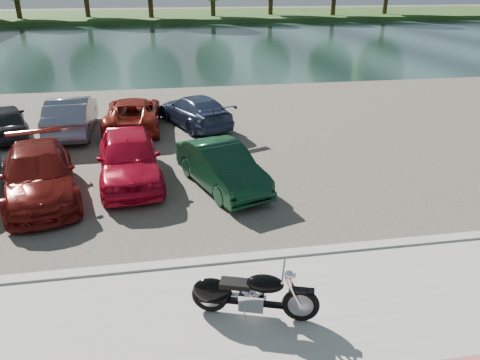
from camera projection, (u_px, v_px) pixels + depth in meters
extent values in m
plane|color=#595447|center=(311.00, 316.00, 8.69)|extent=(200.00, 200.00, 0.00)
cube|color=#A8A59E|center=(330.00, 353.00, 7.76)|extent=(60.00, 6.00, 0.10)
cube|color=#A8A59E|center=(284.00, 255.00, 10.47)|extent=(60.00, 0.30, 0.14)
cube|color=#444037|center=(226.00, 135.00, 18.63)|extent=(60.00, 18.00, 0.04)
cube|color=#172A27|center=(183.00, 43.00, 44.86)|extent=(120.00, 40.00, 0.00)
cube|color=#204619|center=(171.00, 16.00, 73.67)|extent=(120.00, 24.00, 0.60)
cylinder|color=#362513|center=(213.00, 0.00, 68.17)|extent=(0.70, 0.70, 4.50)
torus|color=black|center=(301.00, 305.00, 8.30)|extent=(0.68, 0.33, 0.68)
torus|color=black|center=(210.00, 296.00, 8.54)|extent=(0.68, 0.33, 0.68)
cylinder|color=#B2B2B7|center=(301.00, 305.00, 8.30)|extent=(0.46, 0.20, 0.46)
cylinder|color=#B2B2B7|center=(210.00, 296.00, 8.54)|extent=(0.46, 0.20, 0.46)
cylinder|color=silver|center=(293.00, 293.00, 8.11)|extent=(0.32, 0.15, 0.63)
cylinder|color=silver|center=(294.00, 286.00, 8.29)|extent=(0.32, 0.15, 0.63)
cylinder|color=silver|center=(283.00, 271.00, 8.08)|extent=(0.27, 0.72, 0.04)
sphere|color=silver|center=(289.00, 275.00, 8.09)|extent=(0.20, 0.20, 0.16)
sphere|color=silver|center=(293.00, 275.00, 8.08)|extent=(0.14, 0.14, 0.11)
cube|color=black|center=(302.00, 290.00, 8.18)|extent=(0.47, 0.28, 0.06)
cube|color=black|center=(255.00, 303.00, 8.44)|extent=(1.17, 0.48, 0.08)
cube|color=silver|center=(252.00, 300.00, 8.42)|extent=(0.53, 0.45, 0.34)
cylinder|color=silver|center=(258.00, 291.00, 8.33)|extent=(0.29, 0.25, 0.27)
cylinder|color=silver|center=(246.00, 290.00, 8.36)|extent=(0.29, 0.25, 0.27)
ellipsoid|color=black|center=(265.00, 284.00, 8.24)|extent=(0.76, 0.56, 0.32)
cube|color=black|center=(235.00, 284.00, 8.34)|extent=(0.61, 0.44, 0.10)
ellipsoid|color=black|center=(212.00, 291.00, 8.48)|extent=(0.80, 0.55, 0.50)
cube|color=black|center=(210.00, 294.00, 8.52)|extent=(0.44, 0.30, 0.30)
cylinder|color=silver|center=(237.00, 298.00, 8.66)|extent=(1.07, 0.44, 0.09)
cylinder|color=silver|center=(237.00, 295.00, 8.63)|extent=(1.07, 0.44, 0.09)
cylinder|color=#B2B2B7|center=(245.00, 315.00, 8.36)|extent=(0.07, 0.14, 0.22)
imported|color=#5E100D|center=(39.00, 174.00, 13.08)|extent=(2.98, 5.05, 1.37)
imported|color=red|center=(129.00, 157.00, 14.10)|extent=(2.22, 4.64, 1.53)
imported|color=black|center=(222.00, 166.00, 13.72)|extent=(2.57, 4.18, 1.30)
imported|color=black|center=(5.00, 121.00, 18.06)|extent=(2.69, 4.11, 1.30)
imported|color=slate|center=(71.00, 115.00, 18.51)|extent=(1.66, 4.56, 1.49)
imported|color=maroon|center=(133.00, 113.00, 19.11)|extent=(2.23, 4.69, 1.29)
imported|color=navy|center=(195.00, 111.00, 19.51)|extent=(3.28, 4.77, 1.28)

